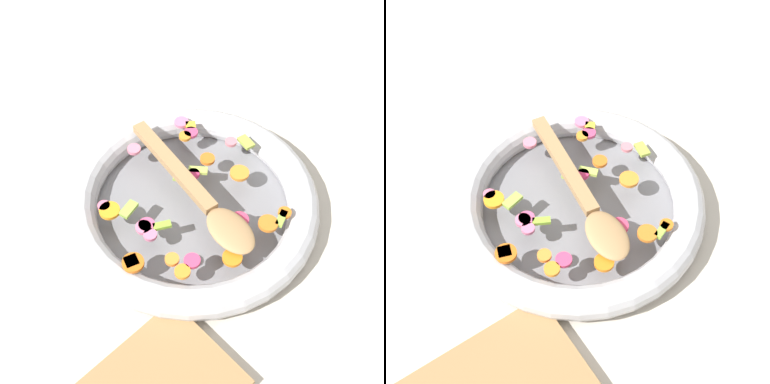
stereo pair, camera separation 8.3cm
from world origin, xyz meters
The scene contains 4 objects.
ground_plane centered at (0.00, 0.00, 0.00)m, with size 4.00×4.00×0.00m, color beige.
skillet centered at (0.00, 0.00, 0.02)m, with size 0.40×0.40×0.05m.
chopped_vegetables centered at (-0.02, -0.01, 0.05)m, with size 0.32×0.29×0.01m.
wooden_spoon centered at (0.00, -0.03, 0.06)m, with size 0.09×0.30×0.01m.
Camera 2 is at (-0.29, -0.42, 0.71)m, focal length 50.00 mm.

